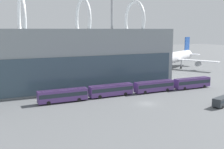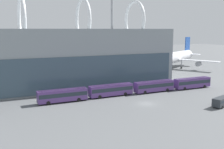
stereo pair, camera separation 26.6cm
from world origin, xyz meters
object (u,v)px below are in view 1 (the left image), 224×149
airliner_at_gate_far (74,61)px  airliner_parked_remote (174,57)px  shuttle_bus_3 (192,82)px  shuttle_bus_2 (154,86)px  shuttle_bus_0 (63,95)px  service_van_foreground (222,101)px  shuttle_bus_1 (111,90)px  floodlight_mast (112,32)px

airliner_at_gate_far → airliner_parked_remote: bearing=93.6°
shuttle_bus_3 → airliner_at_gate_far: bearing=124.8°
airliner_at_gate_far → shuttle_bus_2: 39.37m
shuttle_bus_0 → service_van_foreground: bearing=-31.1°
airliner_parked_remote → shuttle_bus_3: (-22.78, -39.68, -3.27)m
airliner_at_gate_far → service_van_foreground: bearing=19.5°
airliner_parked_remote → shuttle_bus_1: size_ratio=3.15×
shuttle_bus_2 → shuttle_bus_3: 13.77m
service_van_foreground → airliner_parked_remote: bearing=44.0°
airliner_at_gate_far → shuttle_bus_1: 36.79m
airliner_at_gate_far → shuttle_bus_1: size_ratio=3.45×
shuttle_bus_1 → shuttle_bus_3: bearing=-3.7°
shuttle_bus_0 → shuttle_bus_1: (13.76, 0.72, 0.00)m
airliner_at_gate_far → airliner_parked_remote: size_ratio=1.09×
shuttle_bus_0 → shuttle_bus_3: same height
shuttle_bus_1 → shuttle_bus_2: (13.76, -0.42, 0.00)m
shuttle_bus_3 → floodlight_mast: 30.36m
airliner_at_gate_far → shuttle_bus_2: bearing=20.3°
airliner_at_gate_far → shuttle_bus_3: 46.15m
airliner_at_gate_far → shuttle_bus_0: (-14.66, -37.28, -4.06)m
airliner_parked_remote → service_van_foreground: size_ratio=6.48×
shuttle_bus_2 → service_van_foreground: 20.92m
shuttle_bus_2 → shuttle_bus_3: same height
airliner_at_gate_far → service_van_foreground: airliner_at_gate_far is taller
shuttle_bus_2 → floodlight_mast: bearing=110.4°
service_van_foreground → shuttle_bus_2: bearing=88.2°
floodlight_mast → shuttle_bus_3: bearing=-39.3°
shuttle_bus_0 → shuttle_bus_2: size_ratio=1.00×
shuttle_bus_0 → floodlight_mast: size_ratio=0.41×
shuttle_bus_3 → shuttle_bus_2: bearing=177.4°
airliner_at_gate_far → shuttle_bus_2: size_ratio=3.46×
shuttle_bus_2 → service_van_foreground: (6.13, -20.00, -0.60)m
shuttle_bus_1 → shuttle_bus_2: size_ratio=1.00×
airliner_parked_remote → shuttle_bus_3: 45.87m
airliner_at_gate_far → shuttle_bus_3: bearing=36.5°
airliner_parked_remote → shuttle_bus_3: size_ratio=3.16×
shuttle_bus_3 → service_van_foreground: shuttle_bus_3 is taller
shuttle_bus_2 → service_van_foreground: size_ratio=2.05×
airliner_at_gate_far → shuttle_bus_0: bearing=-20.4°
airliner_at_gate_far → service_van_foreground: (19.00, -56.98, -4.66)m
shuttle_bus_2 → shuttle_bus_3: size_ratio=1.00×
shuttle_bus_3 → floodlight_mast: floodlight_mast is taller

